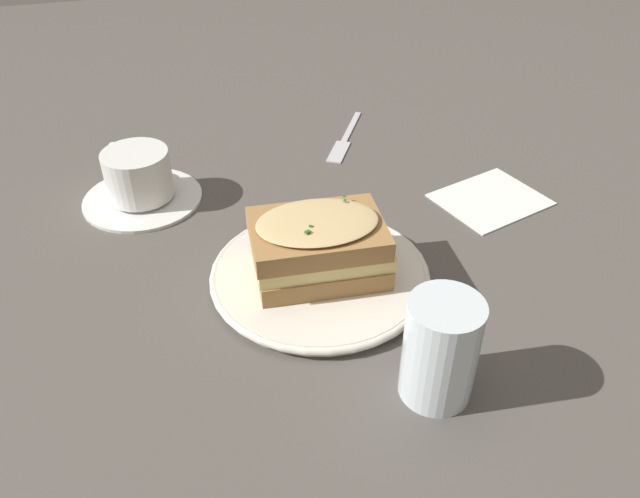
{
  "coord_description": "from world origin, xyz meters",
  "views": [
    {
      "loc": [
        -0.15,
        -0.52,
        0.45
      ],
      "look_at": [
        -0.01,
        -0.01,
        0.04
      ],
      "focal_mm": 35.0,
      "sensor_mm": 36.0,
      "label": 1
    }
  ],
  "objects_px": {
    "sandwich": "(319,246)",
    "napkin": "(491,199)",
    "dinner_plate": "(320,275)",
    "fork": "(344,141)",
    "teacup_with_saucer": "(139,180)",
    "water_glass": "(440,350)"
  },
  "relations": [
    {
      "from": "dinner_plate",
      "to": "fork",
      "type": "xyz_separation_m",
      "value": [
        0.12,
        0.31,
        -0.01
      ]
    },
    {
      "from": "dinner_plate",
      "to": "sandwich",
      "type": "bearing_deg",
      "value": -147.63
    },
    {
      "from": "sandwich",
      "to": "napkin",
      "type": "height_order",
      "value": "sandwich"
    },
    {
      "from": "fork",
      "to": "dinner_plate",
      "type": "bearing_deg",
      "value": 98.63
    },
    {
      "from": "napkin",
      "to": "fork",
      "type": "bearing_deg",
      "value": 123.66
    },
    {
      "from": "fork",
      "to": "napkin",
      "type": "distance_m",
      "value": 0.25
    },
    {
      "from": "water_glass",
      "to": "napkin",
      "type": "bearing_deg",
      "value": 53.41
    },
    {
      "from": "dinner_plate",
      "to": "teacup_with_saucer",
      "type": "height_order",
      "value": "teacup_with_saucer"
    },
    {
      "from": "fork",
      "to": "napkin",
      "type": "xyz_separation_m",
      "value": [
        0.14,
        -0.21,
        0.0
      ]
    },
    {
      "from": "sandwich",
      "to": "teacup_with_saucer",
      "type": "relative_size",
      "value": 0.97
    },
    {
      "from": "teacup_with_saucer",
      "to": "napkin",
      "type": "distance_m",
      "value": 0.46
    },
    {
      "from": "water_glass",
      "to": "fork",
      "type": "relative_size",
      "value": 0.66
    },
    {
      "from": "dinner_plate",
      "to": "napkin",
      "type": "relative_size",
      "value": 1.83
    },
    {
      "from": "teacup_with_saucer",
      "to": "napkin",
      "type": "relative_size",
      "value": 1.17
    },
    {
      "from": "dinner_plate",
      "to": "teacup_with_saucer",
      "type": "distance_m",
      "value": 0.29
    },
    {
      "from": "sandwich",
      "to": "fork",
      "type": "bearing_deg",
      "value": 67.78
    },
    {
      "from": "sandwich",
      "to": "water_glass",
      "type": "relative_size",
      "value": 1.45
    },
    {
      "from": "sandwich",
      "to": "dinner_plate",
      "type": "bearing_deg",
      "value": 32.37
    },
    {
      "from": "fork",
      "to": "teacup_with_saucer",
      "type": "bearing_deg",
      "value": 45.62
    },
    {
      "from": "teacup_with_saucer",
      "to": "napkin",
      "type": "height_order",
      "value": "teacup_with_saucer"
    },
    {
      "from": "teacup_with_saucer",
      "to": "water_glass",
      "type": "xyz_separation_m",
      "value": [
        0.24,
        -0.4,
        0.02
      ]
    },
    {
      "from": "sandwich",
      "to": "napkin",
      "type": "relative_size",
      "value": 1.14
    }
  ]
}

